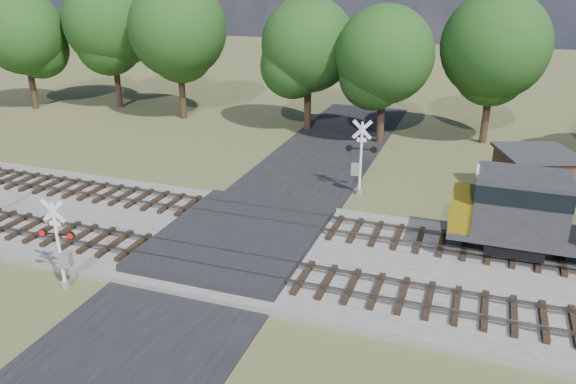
% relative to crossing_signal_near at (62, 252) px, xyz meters
% --- Properties ---
extents(ground, '(160.00, 160.00, 0.00)m').
position_rel_crossing_signal_near_xyz_m(ground, '(4.94, 5.33, -1.61)').
color(ground, '#4B552D').
rests_on(ground, ground).
extents(ballast_bed, '(140.00, 10.00, 0.30)m').
position_rel_crossing_signal_near_xyz_m(ballast_bed, '(14.94, 5.83, -1.46)').
color(ballast_bed, gray).
rests_on(ballast_bed, ground).
extents(road, '(7.00, 60.00, 0.08)m').
position_rel_crossing_signal_near_xyz_m(road, '(4.94, 5.33, -1.57)').
color(road, black).
rests_on(road, ground).
extents(crossing_panel, '(7.00, 9.00, 0.62)m').
position_rel_crossing_signal_near_xyz_m(crossing_panel, '(4.94, 5.83, -1.29)').
color(crossing_panel, '#262628').
rests_on(crossing_panel, ground).
extents(track_near, '(140.00, 2.60, 0.33)m').
position_rel_crossing_signal_near_xyz_m(track_near, '(8.07, 3.33, -1.19)').
color(track_near, black).
rests_on(track_near, ballast_bed).
extents(track_far, '(140.00, 2.60, 0.33)m').
position_rel_crossing_signal_near_xyz_m(track_far, '(8.07, 8.33, -1.19)').
color(track_far, black).
rests_on(track_far, ballast_bed).
extents(crossing_signal_near, '(1.55, 0.37, 3.86)m').
position_rel_crossing_signal_near_xyz_m(crossing_signal_near, '(0.00, 0.00, 0.00)').
color(crossing_signal_near, silver).
rests_on(crossing_signal_near, ground).
extents(crossing_signal_far, '(1.75, 0.41, 4.35)m').
position_rel_crossing_signal_near_xyz_m(crossing_signal_far, '(8.76, 13.90, 0.20)').
color(crossing_signal_far, silver).
rests_on(crossing_signal_far, ground).
extents(equipment_shed, '(4.98, 4.98, 2.65)m').
position_rel_crossing_signal_near_xyz_m(equipment_shed, '(18.08, 16.84, -0.26)').
color(equipment_shed, '#3F281B').
rests_on(equipment_shed, ground).
extents(treeline, '(80.26, 11.60, 11.77)m').
position_rel_crossing_signal_near_xyz_m(treeline, '(8.32, 25.66, 5.25)').
color(treeline, black).
rests_on(treeline, ground).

